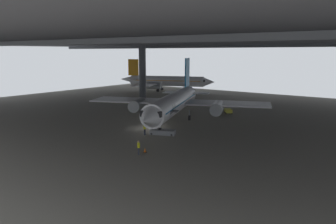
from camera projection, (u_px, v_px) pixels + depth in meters
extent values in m
plane|color=gray|center=(149.00, 128.00, 53.58)|extent=(110.00, 110.00, 0.00)
cylinder|color=#4C4F54|center=(142.00, 72.00, 87.63)|extent=(1.77, 1.77, 13.38)
cube|color=#38383D|center=(197.00, 39.00, 62.05)|extent=(121.00, 99.00, 1.20)
cube|color=#4C4F54|center=(91.00, 41.00, 42.65)|extent=(115.50, 0.50, 0.70)
cube|color=#4C4F54|center=(237.00, 46.00, 75.28)|extent=(115.50, 0.50, 0.70)
cylinder|color=white|center=(173.00, 103.00, 57.26)|extent=(12.79, 24.57, 3.38)
cone|color=white|center=(148.00, 119.00, 43.76)|extent=(4.62, 5.02, 3.31)
cube|color=black|center=(153.00, 113.00, 45.73)|extent=(3.56, 3.29, 0.74)
cone|color=white|center=(189.00, 92.00, 70.70)|extent=(4.73, 6.10, 2.87)
cube|color=#1972B2|center=(187.00, 72.00, 67.95)|extent=(1.64, 3.50, 5.53)
cube|color=white|center=(198.00, 93.00, 67.18)|extent=(5.04, 4.21, 0.16)
cube|color=white|center=(174.00, 92.00, 68.31)|extent=(5.04, 4.21, 0.16)
cube|color=white|center=(228.00, 104.00, 59.13)|extent=(15.42, 11.10, 0.24)
cylinder|color=#9EA3A8|center=(217.00, 108.00, 57.88)|extent=(3.62, 4.86, 2.10)
cube|color=white|center=(132.00, 100.00, 63.31)|extent=(15.42, 11.10, 0.24)
cylinder|color=#9EA3A8|center=(138.00, 105.00, 61.25)|extent=(3.62, 4.86, 2.10)
cube|color=#1972B2|center=(173.00, 102.00, 57.21)|extent=(12.15, 22.90, 0.16)
cylinder|color=#9EA3A8|center=(160.00, 126.00, 49.53)|extent=(0.20, 0.20, 1.15)
cylinder|color=black|center=(160.00, 131.00, 49.67)|extent=(0.62, 0.95, 0.90)
cylinder|color=#9EA3A8|center=(189.00, 113.00, 59.41)|extent=(0.20, 0.20, 1.15)
cylinder|color=black|center=(189.00, 118.00, 59.55)|extent=(0.62, 0.95, 0.90)
cylinder|color=#9EA3A8|center=(164.00, 112.00, 60.51)|extent=(0.20, 0.20, 1.15)
cylinder|color=black|center=(164.00, 117.00, 60.64)|extent=(0.62, 0.95, 0.90)
cube|color=slate|center=(163.00, 132.00, 49.43)|extent=(3.91, 2.77, 0.70)
cube|color=slate|center=(163.00, 120.00, 49.13)|extent=(3.61, 2.49, 2.85)
cube|color=slate|center=(174.00, 111.00, 48.50)|extent=(1.51, 1.62, 0.12)
cylinder|color=black|center=(175.00, 107.00, 48.99)|extent=(0.06, 0.06, 1.00)
cylinder|color=black|center=(173.00, 108.00, 47.84)|extent=(0.06, 0.06, 1.00)
cylinder|color=black|center=(174.00, 133.00, 49.78)|extent=(0.32, 0.23, 0.30)
cylinder|color=black|center=(172.00, 135.00, 48.44)|extent=(0.32, 0.23, 0.30)
cylinder|color=black|center=(154.00, 132.00, 50.49)|extent=(0.32, 0.23, 0.30)
cylinder|color=black|center=(151.00, 134.00, 49.15)|extent=(0.32, 0.23, 0.30)
cylinder|color=#232838|center=(139.00, 151.00, 39.52)|extent=(0.14, 0.14, 0.85)
cylinder|color=#232838|center=(138.00, 151.00, 39.69)|extent=(0.14, 0.14, 0.85)
cube|color=yellow|center=(139.00, 145.00, 39.48)|extent=(0.42, 0.38, 0.60)
cylinder|color=yellow|center=(139.00, 145.00, 39.27)|extent=(0.09, 0.09, 0.57)
cylinder|color=yellow|center=(138.00, 144.00, 39.69)|extent=(0.09, 0.09, 0.57)
sphere|color=tan|center=(138.00, 142.00, 39.41)|extent=(0.23, 0.23, 0.23)
cylinder|color=#232838|center=(144.00, 132.00, 48.91)|extent=(0.14, 0.14, 0.88)
cylinder|color=#232838|center=(145.00, 132.00, 49.06)|extent=(0.14, 0.14, 0.88)
cube|color=yellow|center=(145.00, 127.00, 48.86)|extent=(0.25, 0.38, 0.63)
cylinder|color=yellow|center=(144.00, 127.00, 48.66)|extent=(0.09, 0.09, 0.59)
cylinder|color=yellow|center=(146.00, 126.00, 49.04)|extent=(0.09, 0.09, 0.59)
sphere|color=brown|center=(145.00, 124.00, 48.78)|extent=(0.24, 0.24, 0.24)
cylinder|color=white|center=(167.00, 81.00, 103.26)|extent=(22.00, 10.89, 3.01)
cone|color=white|center=(209.00, 82.00, 99.96)|extent=(4.43, 4.05, 2.95)
cube|color=black|center=(202.00, 81.00, 100.40)|extent=(2.89, 3.14, 0.66)
cone|color=white|center=(128.00, 79.00, 106.51)|extent=(5.41, 4.12, 2.56)
cube|color=orange|center=(133.00, 67.00, 105.38)|extent=(3.15, 1.41, 4.92)
cube|color=white|center=(138.00, 78.00, 107.76)|extent=(3.68, 4.46, 0.16)
cube|color=white|center=(134.00, 79.00, 103.77)|extent=(3.68, 4.46, 0.16)
cube|color=white|center=(163.00, 80.00, 111.66)|extent=(9.63, 13.70, 0.24)
cylinder|color=#9EA3A8|center=(166.00, 82.00, 109.89)|extent=(4.32, 3.15, 1.86)
cube|color=white|center=(147.00, 84.00, 96.87)|extent=(9.63, 13.70, 0.24)
cylinder|color=#9EA3A8|center=(154.00, 86.00, 97.96)|extent=(4.32, 3.15, 1.86)
cube|color=orange|center=(167.00, 80.00, 103.22)|extent=(20.49, 10.35, 0.16)
cylinder|color=#9EA3A8|center=(191.00, 88.00, 101.61)|extent=(0.20, 0.20, 1.15)
cylinder|color=black|center=(191.00, 91.00, 101.74)|extent=(0.95, 0.60, 0.90)
cylinder|color=#9EA3A8|center=(162.00, 86.00, 106.15)|extent=(0.20, 0.20, 1.15)
cylinder|color=black|center=(162.00, 89.00, 106.29)|extent=(0.95, 0.60, 0.90)
cylinder|color=#9EA3A8|center=(158.00, 88.00, 102.16)|extent=(0.20, 0.20, 1.15)
cylinder|color=black|center=(158.00, 90.00, 102.29)|extent=(0.95, 0.60, 0.90)
cube|color=black|center=(145.00, 152.00, 40.60)|extent=(0.36, 0.36, 0.04)
cone|color=orange|center=(145.00, 150.00, 40.55)|extent=(0.30, 0.30, 0.56)
cube|color=yellow|center=(228.00, 111.00, 66.33)|extent=(2.31, 2.47, 0.70)
cylinder|color=black|center=(232.00, 113.00, 65.62)|extent=(0.41, 0.46, 0.44)
cylinder|color=black|center=(226.00, 113.00, 65.58)|extent=(0.41, 0.46, 0.44)
cylinder|color=black|center=(230.00, 112.00, 67.20)|extent=(0.41, 0.46, 0.44)
cylinder|color=black|center=(224.00, 112.00, 67.16)|extent=(0.41, 0.46, 0.44)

